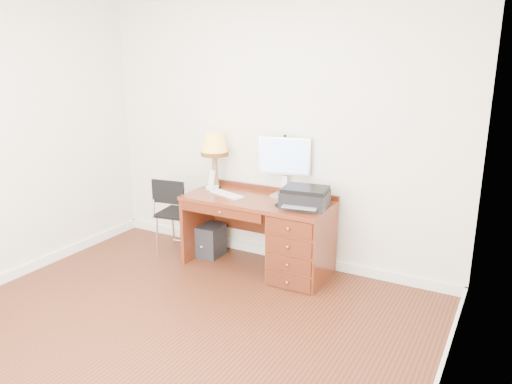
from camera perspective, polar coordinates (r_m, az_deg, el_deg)
The scene contains 12 objects.
ground at distance 4.22m, azimuth -9.32°, elevation -15.36°, with size 4.00×4.00×0.00m, color #3D1B0E.
room_shell at distance 4.64m, azimuth -4.48°, elevation -11.44°, with size 4.00×4.00×4.00m.
desk at distance 4.97m, azimuth 3.46°, elevation -4.97°, with size 1.50×0.67×0.75m.
monitor at distance 5.02m, azimuth 3.36°, elevation 3.77°, with size 0.52×0.22×0.60m.
keyboard at distance 5.13m, azimuth -3.33°, elevation -0.26°, with size 0.41×0.12×0.02m, color white.
mouse_pad at distance 4.77m, azimuth 3.41°, elevation -1.42°, with size 0.21×0.21×0.04m.
printer at distance 4.73m, azimuth 5.63°, elevation -0.59°, with size 0.47×0.39×0.19m.
leg_lamp at distance 5.31m, azimuth -4.77°, elevation 5.08°, with size 0.29×0.29×0.60m.
phone at distance 5.34m, azimuth -5.04°, elevation 0.94°, with size 0.12×0.12×0.21m.
pen_cup at distance 4.92m, azimuth 3.71°, elevation -0.46°, with size 0.08×0.08×0.10m, color black.
chair at distance 5.46m, azimuth -9.33°, elevation -1.89°, with size 0.47×0.47×0.88m.
equipment_box at distance 5.53m, azimuth -5.43°, elevation -5.49°, with size 0.30×0.30×0.35m, color black.
Camera 1 is at (2.30, -2.81, 2.16)m, focal length 35.00 mm.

